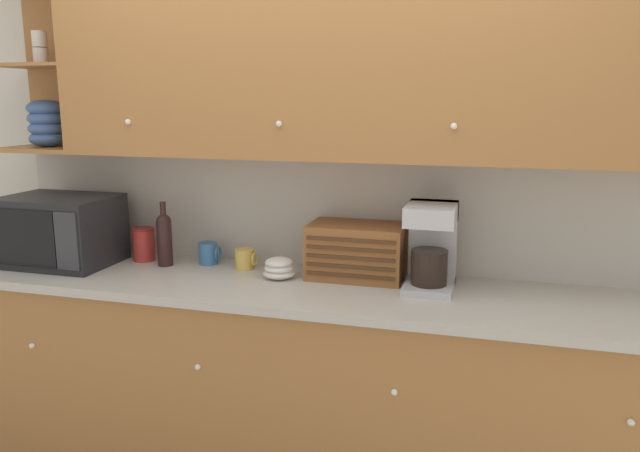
{
  "coord_description": "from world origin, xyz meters",
  "views": [
    {
      "loc": [
        0.73,
        -2.78,
        1.75
      ],
      "look_at": [
        0.0,
        -0.22,
        1.19
      ],
      "focal_mm": 35.0,
      "sensor_mm": 36.0,
      "label": 1
    }
  ],
  "objects_px": {
    "mug": "(209,253)",
    "coffee_maker": "(431,244)",
    "storage_canister": "(144,244)",
    "wine_bottle": "(164,237)",
    "bowl_stack_on_counter": "(279,268)",
    "mug_blue_second": "(245,259)",
    "microwave": "(60,230)",
    "bread_box": "(357,251)"
  },
  "relations": [
    {
      "from": "wine_bottle",
      "to": "coffee_maker",
      "type": "xyz_separation_m",
      "value": [
        1.26,
        -0.01,
        0.05
      ]
    },
    {
      "from": "mug",
      "to": "coffee_maker",
      "type": "xyz_separation_m",
      "value": [
        1.07,
        -0.09,
        0.13
      ]
    },
    {
      "from": "bowl_stack_on_counter",
      "to": "mug",
      "type": "bearing_deg",
      "value": 161.63
    },
    {
      "from": "wine_bottle",
      "to": "mug_blue_second",
      "type": "distance_m",
      "value": 0.4
    },
    {
      "from": "storage_canister",
      "to": "mug_blue_second",
      "type": "distance_m",
      "value": 0.54
    },
    {
      "from": "storage_canister",
      "to": "mug_blue_second",
      "type": "relative_size",
      "value": 1.64
    },
    {
      "from": "mug",
      "to": "mug_blue_second",
      "type": "height_order",
      "value": "mug"
    },
    {
      "from": "storage_canister",
      "to": "bread_box",
      "type": "relative_size",
      "value": 0.39
    },
    {
      "from": "bread_box",
      "to": "coffee_maker",
      "type": "xyz_separation_m",
      "value": [
        0.33,
        -0.06,
        0.07
      ]
    },
    {
      "from": "wine_bottle",
      "to": "bowl_stack_on_counter",
      "type": "height_order",
      "value": "wine_bottle"
    },
    {
      "from": "bread_box",
      "to": "coffee_maker",
      "type": "distance_m",
      "value": 0.34
    },
    {
      "from": "bread_box",
      "to": "storage_canister",
      "type": "bearing_deg",
      "value": 179.99
    },
    {
      "from": "microwave",
      "to": "mug_blue_second",
      "type": "height_order",
      "value": "microwave"
    },
    {
      "from": "wine_bottle",
      "to": "bowl_stack_on_counter",
      "type": "bearing_deg",
      "value": -5.26
    },
    {
      "from": "bowl_stack_on_counter",
      "to": "bread_box",
      "type": "height_order",
      "value": "bread_box"
    },
    {
      "from": "wine_bottle",
      "to": "bowl_stack_on_counter",
      "type": "xyz_separation_m",
      "value": [
        0.6,
        -0.05,
        -0.09
      ]
    },
    {
      "from": "wine_bottle",
      "to": "bread_box",
      "type": "relative_size",
      "value": 0.73
    },
    {
      "from": "wine_bottle",
      "to": "bread_box",
      "type": "distance_m",
      "value": 0.93
    },
    {
      "from": "mug",
      "to": "coffee_maker",
      "type": "height_order",
      "value": "coffee_maker"
    },
    {
      "from": "bread_box",
      "to": "bowl_stack_on_counter",
      "type": "bearing_deg",
      "value": -161.7
    },
    {
      "from": "mug",
      "to": "bread_box",
      "type": "bearing_deg",
      "value": -2.06
    },
    {
      "from": "bowl_stack_on_counter",
      "to": "bread_box",
      "type": "xyz_separation_m",
      "value": [
        0.33,
        0.11,
        0.08
      ]
    },
    {
      "from": "mug_blue_second",
      "to": "bowl_stack_on_counter",
      "type": "distance_m",
      "value": 0.23
    },
    {
      "from": "microwave",
      "to": "coffee_maker",
      "type": "xyz_separation_m",
      "value": [
        1.76,
        0.09,
        0.02
      ]
    },
    {
      "from": "mug_blue_second",
      "to": "bread_box",
      "type": "relative_size",
      "value": 0.24
    },
    {
      "from": "mug_blue_second",
      "to": "bread_box",
      "type": "height_order",
      "value": "bread_box"
    },
    {
      "from": "microwave",
      "to": "coffee_maker",
      "type": "height_order",
      "value": "coffee_maker"
    },
    {
      "from": "mug",
      "to": "mug_blue_second",
      "type": "xyz_separation_m",
      "value": [
        0.2,
        -0.03,
        -0.0
      ]
    },
    {
      "from": "storage_canister",
      "to": "bread_box",
      "type": "distance_m",
      "value": 1.07
    },
    {
      "from": "mug",
      "to": "storage_canister",
      "type": "bearing_deg",
      "value": -175.54
    },
    {
      "from": "mug_blue_second",
      "to": "microwave",
      "type": "bearing_deg",
      "value": -170.35
    },
    {
      "from": "wine_bottle",
      "to": "mug_blue_second",
      "type": "relative_size",
      "value": 3.1
    },
    {
      "from": "wine_bottle",
      "to": "bowl_stack_on_counter",
      "type": "relative_size",
      "value": 2.17
    },
    {
      "from": "storage_canister",
      "to": "mug_blue_second",
      "type": "bearing_deg",
      "value": -0.6
    },
    {
      "from": "storage_canister",
      "to": "mug",
      "type": "relative_size",
      "value": 1.56
    },
    {
      "from": "bowl_stack_on_counter",
      "to": "bread_box",
      "type": "bearing_deg",
      "value": 18.3
    },
    {
      "from": "wine_bottle",
      "to": "mug",
      "type": "bearing_deg",
      "value": 22.89
    },
    {
      "from": "mug",
      "to": "bread_box",
      "type": "relative_size",
      "value": 0.25
    },
    {
      "from": "microwave",
      "to": "mug",
      "type": "distance_m",
      "value": 0.72
    },
    {
      "from": "wine_bottle",
      "to": "mug_blue_second",
      "type": "height_order",
      "value": "wine_bottle"
    },
    {
      "from": "mug",
      "to": "bowl_stack_on_counter",
      "type": "distance_m",
      "value": 0.43
    },
    {
      "from": "storage_canister",
      "to": "coffee_maker",
      "type": "relative_size",
      "value": 0.45
    }
  ]
}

